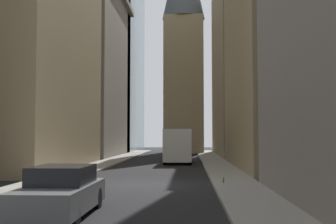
# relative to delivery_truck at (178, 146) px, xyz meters

# --- Properties ---
(ground_plane) EXTENTS (135.00, 135.00, 0.00)m
(ground_plane) POSITION_rel_delivery_truck_xyz_m (-16.23, 1.40, -1.46)
(ground_plane) COLOR black
(sidewalk_right) EXTENTS (90.00, 2.20, 0.14)m
(sidewalk_right) POSITION_rel_delivery_truck_xyz_m (-16.23, 5.90, -1.39)
(sidewalk_right) COLOR gray
(sidewalk_right) RESTS_ON ground_plane
(sidewalk_left) EXTENTS (90.00, 2.20, 0.14)m
(sidewalk_left) POSITION_rel_delivery_truck_xyz_m (-16.23, -3.10, -1.39)
(sidewalk_left) COLOR gray
(sidewalk_left) RESTS_ON ground_plane
(building_left_far) EXTENTS (19.98, 10.00, 21.51)m
(building_left_far) POSITION_rel_delivery_truck_xyz_m (14.42, -9.20, 9.30)
(building_left_far) COLOR #9E8966
(building_left_far) RESTS_ON ground_plane
(building_right_far) EXTENTS (17.68, 10.50, 20.98)m
(building_right_far) POSITION_rel_delivery_truck_xyz_m (12.05, 11.99, 9.04)
(building_right_far) COLOR gray
(building_right_far) RESTS_ON ground_plane
(church_spire) EXTENTS (5.86, 5.86, 31.62)m
(church_spire) POSITION_rel_delivery_truck_xyz_m (22.35, -0.21, 15.09)
(church_spire) COLOR #9E8966
(church_spire) RESTS_ON ground_plane
(delivery_truck) EXTENTS (6.46, 2.25, 2.84)m
(delivery_truck) POSITION_rel_delivery_truck_xyz_m (0.00, 0.00, 0.00)
(delivery_truck) COLOR silver
(delivery_truck) RESTS_ON ground_plane
(hatchback_grey) EXTENTS (4.30, 1.78, 1.42)m
(hatchback_grey) POSITION_rel_delivery_truck_xyz_m (-24.04, 2.80, -0.80)
(hatchback_grey) COLOR slate
(hatchback_grey) RESTS_ON ground_plane
(discarded_bottle) EXTENTS (0.07, 0.07, 0.27)m
(discarded_bottle) POSITION_rel_delivery_truck_xyz_m (-16.56, -2.50, -1.21)
(discarded_bottle) COLOR #236033
(discarded_bottle) RESTS_ON sidewalk_left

